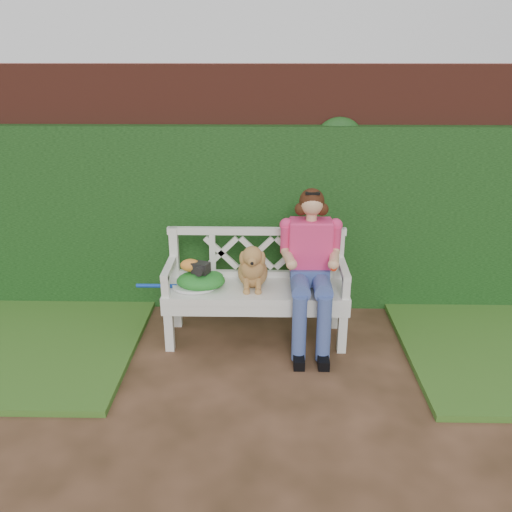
{
  "coord_description": "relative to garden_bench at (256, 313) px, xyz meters",
  "views": [
    {
      "loc": [
        -0.03,
        -3.08,
        2.3
      ],
      "look_at": [
        -0.12,
        1.01,
        0.75
      ],
      "focal_mm": 38.0,
      "sensor_mm": 36.0,
      "label": 1
    }
  ],
  "objects": [
    {
      "name": "tennis_racket",
      "position": [
        -0.54,
        -0.04,
        0.26
      ],
      "size": [
        0.74,
        0.47,
        0.03
      ],
      "primitive_type": null,
      "rotation": [
        0.0,
        0.0,
        0.28
      ],
      "color": "silver",
      "rests_on": "garden_bench"
    },
    {
      "name": "brick_wall",
      "position": [
        0.12,
        0.89,
        0.86
      ],
      "size": [
        10.0,
        0.3,
        2.2
      ],
      "primitive_type": "cube",
      "color": "maroon",
      "rests_on": "ground"
    },
    {
      "name": "baseball_glove",
      "position": [
        -0.53,
        -0.01,
        0.43
      ],
      "size": [
        0.19,
        0.16,
        0.1
      ],
      "primitive_type": "ellipsoid",
      "rotation": [
        0.0,
        0.0,
        0.27
      ],
      "color": "orange",
      "rests_on": "green_bag"
    },
    {
      "name": "dog",
      "position": [
        -0.03,
        -0.02,
        0.44
      ],
      "size": [
        0.31,
        0.39,
        0.4
      ],
      "primitive_type": null,
      "rotation": [
        0.0,
        0.0,
        0.15
      ],
      "color": "#BC7339",
      "rests_on": "garden_bench"
    },
    {
      "name": "seated_woman",
      "position": [
        0.44,
        -0.02,
        0.37
      ],
      "size": [
        0.75,
        0.84,
        1.23
      ],
      "primitive_type": null,
      "rotation": [
        0.0,
        0.0,
        -0.41
      ],
      "color": "#F05C8D",
      "rests_on": "ground"
    },
    {
      "name": "ground",
      "position": [
        0.12,
        -1.01,
        -0.24
      ],
      "size": [
        60.0,
        60.0,
        0.0
      ],
      "primitive_type": "plane",
      "color": "#302112"
    },
    {
      "name": "garden_bench",
      "position": [
        0.0,
        0.0,
        0.0
      ],
      "size": [
        1.6,
        0.67,
        0.48
      ],
      "primitive_type": null,
      "rotation": [
        0.0,
        0.0,
        0.04
      ],
      "color": "white",
      "rests_on": "ground"
    },
    {
      "name": "camera_item",
      "position": [
        -0.45,
        -0.04,
        0.42
      ],
      "size": [
        0.16,
        0.14,
        0.09
      ],
      "primitive_type": "cube",
      "rotation": [
        0.0,
        0.0,
        -0.39
      ],
      "color": "black",
      "rests_on": "green_bag"
    },
    {
      "name": "green_bag",
      "position": [
        -0.45,
        -0.03,
        0.31
      ],
      "size": [
        0.48,
        0.43,
        0.14
      ],
      "primitive_type": null,
      "rotation": [
        0.0,
        0.0,
        -0.38
      ],
      "color": "#2E843B",
      "rests_on": "garden_bench"
    },
    {
      "name": "ivy_hedge",
      "position": [
        0.12,
        0.67,
        0.61
      ],
      "size": [
        10.0,
        0.18,
        1.7
      ],
      "primitive_type": "cube",
      "color": "#286023",
      "rests_on": "ground"
    }
  ]
}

